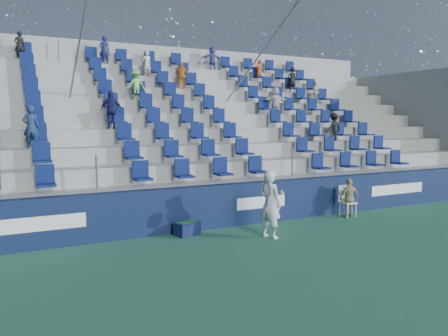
% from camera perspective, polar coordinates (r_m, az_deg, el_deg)
% --- Properties ---
extents(ground, '(70.00, 70.00, 0.00)m').
position_cam_1_polar(ground, '(9.60, 6.57, -11.84)').
color(ground, '#2B6447').
rests_on(ground, ground).
extents(sponsor_wall, '(24.00, 0.32, 1.20)m').
position_cam_1_polar(sponsor_wall, '(12.13, -1.58, -5.06)').
color(sponsor_wall, '#101B3E').
rests_on(sponsor_wall, ground).
extents(grandstand, '(24.00, 8.17, 6.63)m').
position_cam_1_polar(grandstand, '(16.67, -9.05, 3.26)').
color(grandstand, '#A1A19C').
rests_on(grandstand, ground).
extents(tennis_player, '(0.71, 0.74, 1.73)m').
position_cam_1_polar(tennis_player, '(11.14, 6.02, -4.70)').
color(tennis_player, silver).
rests_on(tennis_player, ground).
extents(line_judge_chair, '(0.45, 0.46, 0.97)m').
position_cam_1_polar(line_judge_chair, '(14.14, 15.63, -3.88)').
color(line_judge_chair, white).
rests_on(line_judge_chair, ground).
extents(line_judge, '(0.73, 0.36, 1.21)m').
position_cam_1_polar(line_judge, '(14.02, 16.05, -3.75)').
color(line_judge, tan).
rests_on(line_judge, ground).
extents(ball_bin, '(0.71, 0.57, 0.35)m').
position_cam_1_polar(ball_bin, '(11.51, -4.85, -7.79)').
color(ball_bin, '#10163B').
rests_on(ball_bin, ground).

